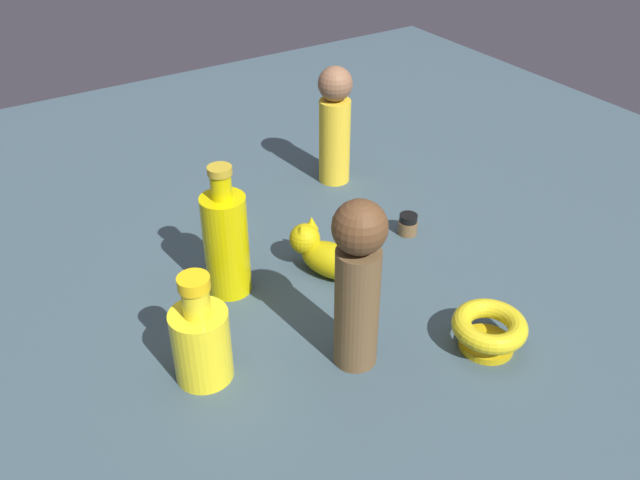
# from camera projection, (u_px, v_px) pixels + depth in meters

# --- Properties ---
(ground) EXTENTS (2.00, 2.00, 0.00)m
(ground) POSITION_uv_depth(u_px,v_px,m) (320.00, 279.00, 1.09)
(ground) COLOR #384C56
(bottle_short) EXTENTS (0.08, 0.08, 0.16)m
(bottle_short) POSITION_uv_depth(u_px,v_px,m) (201.00, 340.00, 0.88)
(bottle_short) COLOR yellow
(bottle_short) RESTS_ON ground
(cat_figurine) EXTENTS (0.10, 0.14, 0.08)m
(cat_figurine) POSITION_uv_depth(u_px,v_px,m) (325.00, 254.00, 1.09)
(cat_figurine) COLOR #B8A50B
(cat_figurine) RESTS_ON ground
(bottle_tall) EXTENTS (0.07, 0.07, 0.21)m
(bottle_tall) POSITION_uv_depth(u_px,v_px,m) (226.00, 241.00, 1.02)
(bottle_tall) COLOR #D3C106
(bottle_tall) RESTS_ON ground
(nail_polish_jar) EXTENTS (0.03, 0.03, 0.04)m
(nail_polish_jar) POSITION_uv_depth(u_px,v_px,m) (408.00, 224.00, 1.19)
(nail_polish_jar) COLOR brown
(nail_polish_jar) RESTS_ON ground
(person_figure_adult) EXTENTS (0.07, 0.07, 0.23)m
(person_figure_adult) POSITION_uv_depth(u_px,v_px,m) (335.00, 124.00, 1.30)
(person_figure_adult) COLOR yellow
(person_figure_adult) RESTS_ON ground
(person_figure_child) EXTENTS (0.08, 0.08, 0.25)m
(person_figure_child) POSITION_uv_depth(u_px,v_px,m) (358.00, 281.00, 0.87)
(person_figure_child) COLOR brown
(person_figure_child) RESTS_ON ground
(bowl) EXTENTS (0.10, 0.10, 0.05)m
(bowl) POSITION_uv_depth(u_px,v_px,m) (489.00, 329.00, 0.94)
(bowl) COLOR gold
(bowl) RESTS_ON ground
(banana) EXTENTS (0.11, 0.16, 0.04)m
(banana) POSITION_uv_depth(u_px,v_px,m) (220.00, 213.00, 1.22)
(banana) COLOR yellow
(banana) RESTS_ON ground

